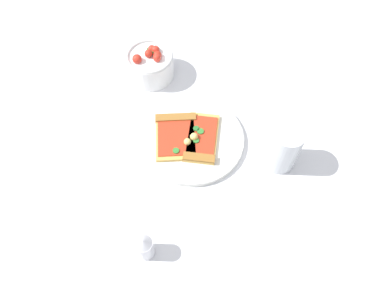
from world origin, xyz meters
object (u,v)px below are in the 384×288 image
object	(u,v)px
pizza_slice_far	(201,141)
soda_glass	(283,148)
plate	(192,139)
pepper_shaker	(145,247)
salad_bowl	(150,64)
pizza_slice_near	(177,134)

from	to	relation	value
pizza_slice_far	soda_glass	bearing A→B (deg)	-113.80
pizza_slice_far	soda_glass	size ratio (longest dim) A/B	1.27
plate	pepper_shaker	distance (m)	0.28
plate	salad_bowl	world-z (taller)	salad_bowl
soda_glass	pepper_shaker	xyz separation A→B (m)	(-0.16, 0.32, -0.02)
salad_bowl	soda_glass	bearing A→B (deg)	-140.90
pizza_slice_near	salad_bowl	world-z (taller)	salad_bowl
plate	soda_glass	xyz separation A→B (m)	(-0.09, -0.19, 0.05)
plate	pepper_shaker	world-z (taller)	pepper_shaker
pizza_slice_near	salad_bowl	bearing A→B (deg)	9.48
plate	salad_bowl	distance (m)	0.24
pizza_slice_near	soda_glass	distance (m)	0.25
pizza_slice_far	pepper_shaker	distance (m)	0.28
pizza_slice_near	salad_bowl	size ratio (longest dim) A/B	1.11
pizza_slice_far	pepper_shaker	xyz separation A→B (m)	(-0.23, 0.16, 0.02)
pizza_slice_far	pizza_slice_near	bearing A→B (deg)	61.55
pepper_shaker	pizza_slice_near	bearing A→B (deg)	-21.47
pizza_slice_far	salad_bowl	distance (m)	0.26
plate	pizza_slice_near	distance (m)	0.04
plate	pepper_shaker	bearing A→B (deg)	150.90
plate	soda_glass	distance (m)	0.21
pizza_slice_near	soda_glass	size ratio (longest dim) A/B	1.15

